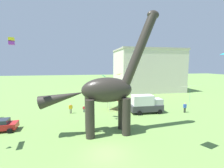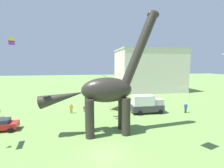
% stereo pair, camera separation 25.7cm
% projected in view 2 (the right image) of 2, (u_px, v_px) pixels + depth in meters
% --- Properties ---
extents(ground_plane, '(240.00, 240.00, 0.00)m').
position_uv_depth(ground_plane, '(106.00, 153.00, 15.34)').
color(ground_plane, '#6B9347').
extents(dinosaur_sculpture, '(14.34, 3.04, 14.99)m').
position_uv_depth(dinosaur_sculpture, '(106.00, 90.00, 19.21)').
color(dinosaur_sculpture, '#2D2823').
rests_on(dinosaur_sculpture, ground_plane).
extents(parked_sedan_left, '(4.32, 2.09, 1.55)m').
position_uv_depth(parked_sedan_left, '(0.00, 125.00, 20.29)').
color(parked_sedan_left, red).
rests_on(parked_sedan_left, ground_plane).
extents(parked_box_truck, '(5.66, 2.38, 3.20)m').
position_uv_depth(parked_box_truck, '(146.00, 104.00, 27.71)').
color(parked_box_truck, '#38383D').
rests_on(parked_box_truck, ground_plane).
extents(person_photographer, '(0.45, 0.20, 1.20)m').
position_uv_depth(person_photographer, '(84.00, 108.00, 28.37)').
color(person_photographer, '#2D3347').
rests_on(person_photographer, ground_plane).
extents(person_far_spectator, '(0.66, 0.29, 1.77)m').
position_uv_depth(person_far_spectator, '(186.00, 107.00, 27.91)').
color(person_far_spectator, black).
rests_on(person_far_spectator, ground_plane).
extents(person_vendor_side, '(0.64, 0.28, 1.70)m').
position_uv_depth(person_vendor_side, '(71.00, 108.00, 27.67)').
color(person_vendor_side, '#6B6056').
rests_on(person_vendor_side, ground_plane).
extents(festival_canopy_tent, '(3.15, 3.15, 3.00)m').
position_uv_depth(festival_canopy_tent, '(116.00, 96.00, 29.87)').
color(festival_canopy_tent, '#B2B2B7').
rests_on(festival_canopy_tent, ground_plane).
extents(kite_high_right, '(0.59, 0.59, 0.71)m').
position_uv_depth(kite_high_right, '(12.00, 41.00, 15.73)').
color(kite_high_right, yellow).
extents(kite_near_low, '(0.87, 1.09, 0.34)m').
position_uv_depth(kite_near_low, '(104.00, 76.00, 30.67)').
color(kite_near_low, '#19B2B7').
extents(kite_mid_right, '(1.78, 1.53, 1.86)m').
position_uv_depth(kite_mid_right, '(190.00, 86.00, 14.63)').
color(kite_mid_right, white).
extents(kite_apex, '(1.51, 1.48, 1.56)m').
position_uv_depth(kite_apex, '(120.00, 74.00, 37.08)').
color(kite_apex, orange).
extents(background_building_block, '(20.36, 13.79, 13.35)m').
position_uv_depth(background_building_block, '(149.00, 70.00, 51.60)').
color(background_building_block, beige).
rests_on(background_building_block, ground_plane).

